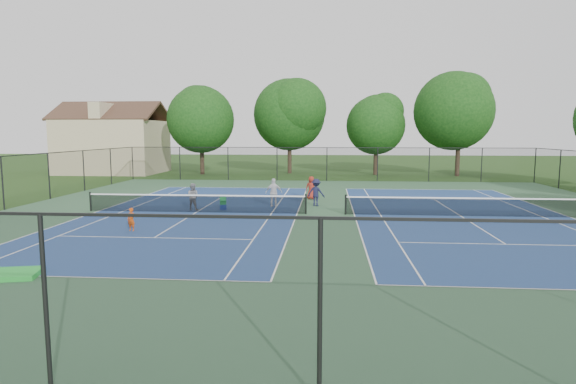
# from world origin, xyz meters

# --- Properties ---
(ground) EXTENTS (140.00, 140.00, 0.00)m
(ground) POSITION_xyz_m (0.00, 0.00, 0.00)
(ground) COLOR #234716
(ground) RESTS_ON ground
(court_pad) EXTENTS (36.00, 36.00, 0.01)m
(court_pad) POSITION_xyz_m (0.00, 0.00, 0.00)
(court_pad) COLOR #335A3B
(court_pad) RESTS_ON ground
(tennis_court_left) EXTENTS (12.00, 23.83, 1.07)m
(tennis_court_left) POSITION_xyz_m (-7.00, 0.00, 0.10)
(tennis_court_left) COLOR navy
(tennis_court_left) RESTS_ON ground
(tennis_court_right) EXTENTS (12.00, 23.83, 1.07)m
(tennis_court_right) POSITION_xyz_m (7.00, 0.00, 0.10)
(tennis_court_right) COLOR navy
(tennis_court_right) RESTS_ON ground
(perimeter_fence) EXTENTS (36.08, 36.08, 3.02)m
(perimeter_fence) POSITION_xyz_m (0.00, 0.00, 1.60)
(perimeter_fence) COLOR black
(perimeter_fence) RESTS_ON ground
(tree_back_a) EXTENTS (6.80, 6.80, 9.15)m
(tree_back_a) POSITION_xyz_m (-13.00, 24.00, 6.04)
(tree_back_a) COLOR #2D2116
(tree_back_a) RESTS_ON ground
(tree_back_b) EXTENTS (7.60, 7.60, 10.03)m
(tree_back_b) POSITION_xyz_m (-4.00, 26.00, 6.60)
(tree_back_b) COLOR #2D2116
(tree_back_b) RESTS_ON ground
(tree_back_c) EXTENTS (6.00, 6.00, 8.40)m
(tree_back_c) POSITION_xyz_m (5.00, 25.00, 5.48)
(tree_back_c) COLOR #2D2116
(tree_back_c) RESTS_ON ground
(tree_back_d) EXTENTS (7.80, 7.80, 10.37)m
(tree_back_d) POSITION_xyz_m (13.00, 24.00, 6.82)
(tree_back_d) COLOR #2D2116
(tree_back_d) RESTS_ON ground
(clapboard_house) EXTENTS (10.80, 8.10, 7.65)m
(clapboard_house) POSITION_xyz_m (-23.00, 25.00, 3.09)
(clapboard_house) COLOR tan
(clapboard_house) RESTS_ON ground
(child_player) EXTENTS (0.42, 0.33, 1.03)m
(child_player) POSITION_xyz_m (-8.49, -5.09, 0.51)
(child_player) COLOR #CB460D
(child_player) RESTS_ON ground
(instructor) EXTENTS (0.79, 0.65, 1.52)m
(instructor) POSITION_xyz_m (-7.42, 0.80, 0.76)
(instructor) COLOR gray
(instructor) RESTS_ON ground
(bystander_a) EXTENTS (1.00, 0.47, 1.67)m
(bystander_a) POSITION_xyz_m (-3.03, 2.43, 0.83)
(bystander_a) COLOR silver
(bystander_a) RESTS_ON ground
(bystander_b) EXTENTS (1.18, 0.91, 1.61)m
(bystander_b) POSITION_xyz_m (-0.58, 2.93, 0.81)
(bystander_b) COLOR #181A36
(bystander_b) RESTS_ON ground
(bystander_c) EXTENTS (0.75, 0.51, 1.51)m
(bystander_c) POSITION_xyz_m (-0.96, 5.79, 0.75)
(bystander_c) COLOR maroon
(bystander_c) RESTS_ON ground
(ball_crate) EXTENTS (0.39, 0.34, 0.30)m
(ball_crate) POSITION_xyz_m (-5.76, 1.10, 0.15)
(ball_crate) COLOR navy
(ball_crate) RESTS_ON ground
(ball_hopper) EXTENTS (0.36, 0.31, 0.43)m
(ball_hopper) POSITION_xyz_m (-5.76, 1.10, 0.52)
(ball_hopper) COLOR green
(ball_hopper) RESTS_ON ball_crate
(green_tarp) EXTENTS (1.95, 1.51, 0.16)m
(green_tarp) POSITION_xyz_m (-9.41, -12.01, 0.09)
(green_tarp) COLOR green
(green_tarp) RESTS_ON ground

